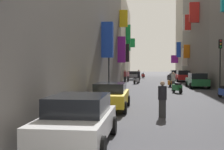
{
  "coord_description": "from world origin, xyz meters",
  "views": [
    {
      "loc": [
        -1.68,
        -2.89,
        2.32
      ],
      "look_at": [
        -4.24,
        18.75,
        1.56
      ],
      "focal_mm": 44.82,
      "sensor_mm": 36.0,
      "label": 1
    }
  ],
  "objects_px": {
    "scooter_silver": "(136,80)",
    "traffic_light_far_corner": "(109,58)",
    "parked_car_yellow": "(110,95)",
    "pedestrian_mid_street": "(139,76)",
    "parked_car_black": "(176,74)",
    "scooter_green": "(177,88)",
    "pedestrian_far_away": "(173,81)",
    "parked_car_red": "(183,76)",
    "parked_car_grey": "(134,75)",
    "parked_car_white": "(78,118)",
    "pedestrian_near_right": "(128,76)",
    "scooter_orange": "(170,83)",
    "pedestrian_crossing": "(125,76)",
    "scooter_black": "(170,77)",
    "pedestrian_near_left": "(162,99)",
    "scooter_red": "(143,76)",
    "traffic_light_near_corner": "(220,57)"
  },
  "relations": [
    {
      "from": "parked_car_red",
      "to": "parked_car_grey",
      "type": "relative_size",
      "value": 1.08
    },
    {
      "from": "parked_car_red",
      "to": "scooter_orange",
      "type": "xyz_separation_m",
      "value": [
        -2.71,
        -10.37,
        -0.36
      ]
    },
    {
      "from": "parked_car_black",
      "to": "traffic_light_far_corner",
      "type": "xyz_separation_m",
      "value": [
        -8.14,
        -26.8,
        2.09
      ]
    },
    {
      "from": "parked_car_grey",
      "to": "pedestrian_far_away",
      "type": "xyz_separation_m",
      "value": [
        4.45,
        -17.73,
        0.1
      ]
    },
    {
      "from": "parked_car_yellow",
      "to": "parked_car_grey",
      "type": "height_order",
      "value": "same"
    },
    {
      "from": "scooter_green",
      "to": "scooter_black",
      "type": "relative_size",
      "value": 0.88
    },
    {
      "from": "parked_car_black",
      "to": "parked_car_grey",
      "type": "xyz_separation_m",
      "value": [
        -7.01,
        -4.2,
        -0.04
      ]
    },
    {
      "from": "parked_car_black",
      "to": "pedestrian_near_right",
      "type": "xyz_separation_m",
      "value": [
        -7.66,
        -9.47,
        0.0
      ]
    },
    {
      "from": "pedestrian_far_away",
      "to": "pedestrian_mid_street",
      "type": "bearing_deg",
      "value": 109.28
    },
    {
      "from": "scooter_orange",
      "to": "pedestrian_mid_street",
      "type": "xyz_separation_m",
      "value": [
        -3.49,
        6.78,
        0.41
      ]
    },
    {
      "from": "parked_car_yellow",
      "to": "scooter_silver",
      "type": "distance_m",
      "value": 20.12
    },
    {
      "from": "parked_car_yellow",
      "to": "scooter_orange",
      "type": "distance_m",
      "value": 16.42
    },
    {
      "from": "traffic_light_far_corner",
      "to": "parked_car_yellow",
      "type": "bearing_deg",
      "value": -82.03
    },
    {
      "from": "scooter_silver",
      "to": "scooter_orange",
      "type": "bearing_deg",
      "value": -48.99
    },
    {
      "from": "pedestrian_mid_street",
      "to": "scooter_silver",
      "type": "bearing_deg",
      "value": -95.93
    },
    {
      "from": "parked_car_yellow",
      "to": "traffic_light_far_corner",
      "type": "height_order",
      "value": "traffic_light_far_corner"
    },
    {
      "from": "pedestrian_near_left",
      "to": "scooter_red",
      "type": "bearing_deg",
      "value": 91.66
    },
    {
      "from": "parked_car_white",
      "to": "scooter_black",
      "type": "bearing_deg",
      "value": 80.9
    },
    {
      "from": "parked_car_red",
      "to": "parked_car_grey",
      "type": "xyz_separation_m",
      "value": [
        -7.13,
        4.07,
        -0.09
      ]
    },
    {
      "from": "parked_car_black",
      "to": "pedestrian_crossing",
      "type": "xyz_separation_m",
      "value": [
        -7.87,
        -12.24,
        0.09
      ]
    },
    {
      "from": "parked_car_red",
      "to": "pedestrian_crossing",
      "type": "height_order",
      "value": "pedestrian_crossing"
    },
    {
      "from": "parked_car_black",
      "to": "scooter_black",
      "type": "distance_m",
      "value": 4.77
    },
    {
      "from": "pedestrian_mid_street",
      "to": "parked_car_white",
      "type": "bearing_deg",
      "value": -92.23
    },
    {
      "from": "scooter_silver",
      "to": "parked_car_black",
      "type": "bearing_deg",
      "value": 66.12
    },
    {
      "from": "scooter_silver",
      "to": "pedestrian_crossing",
      "type": "xyz_separation_m",
      "value": [
        -1.53,
        2.09,
        0.41
      ]
    },
    {
      "from": "parked_car_black",
      "to": "scooter_black",
      "type": "xyz_separation_m",
      "value": [
        -1.39,
        -4.55,
        -0.31
      ]
    },
    {
      "from": "scooter_orange",
      "to": "traffic_light_near_corner",
      "type": "bearing_deg",
      "value": -59.76
    },
    {
      "from": "scooter_green",
      "to": "pedestrian_far_away",
      "type": "height_order",
      "value": "pedestrian_far_away"
    },
    {
      "from": "scooter_red",
      "to": "pedestrian_crossing",
      "type": "xyz_separation_m",
      "value": [
        -2.28,
        -14.07,
        0.41
      ]
    },
    {
      "from": "pedestrian_near_left",
      "to": "traffic_light_far_corner",
      "type": "distance_m",
      "value": 10.47
    },
    {
      "from": "scooter_silver",
      "to": "traffic_light_far_corner",
      "type": "relative_size",
      "value": 0.43
    },
    {
      "from": "parked_car_grey",
      "to": "scooter_red",
      "type": "bearing_deg",
      "value": 76.81
    },
    {
      "from": "scooter_green",
      "to": "parked_car_black",
      "type": "bearing_deg",
      "value": 84.16
    },
    {
      "from": "pedestrian_crossing",
      "to": "parked_car_white",
      "type": "bearing_deg",
      "value": -88.71
    },
    {
      "from": "parked_car_black",
      "to": "scooter_silver",
      "type": "distance_m",
      "value": 15.68
    },
    {
      "from": "parked_car_grey",
      "to": "traffic_light_far_corner",
      "type": "distance_m",
      "value": 22.73
    },
    {
      "from": "scooter_silver",
      "to": "traffic_light_near_corner",
      "type": "relative_size",
      "value": 0.4
    },
    {
      "from": "parked_car_red",
      "to": "parked_car_yellow",
      "type": "bearing_deg",
      "value": -105.38
    },
    {
      "from": "pedestrian_near_right",
      "to": "pedestrian_far_away",
      "type": "relative_size",
      "value": 0.94
    },
    {
      "from": "scooter_orange",
      "to": "scooter_silver",
      "type": "bearing_deg",
      "value": 131.01
    },
    {
      "from": "pedestrian_near_right",
      "to": "scooter_orange",
      "type": "bearing_deg",
      "value": -61.1
    },
    {
      "from": "scooter_green",
      "to": "pedestrian_crossing",
      "type": "xyz_separation_m",
      "value": [
        -5.29,
        13.06,
        0.41
      ]
    },
    {
      "from": "parked_car_white",
      "to": "parked_car_yellow",
      "type": "xyz_separation_m",
      "value": [
        0.15,
        6.55,
        -0.01
      ]
    },
    {
      "from": "pedestrian_mid_street",
      "to": "traffic_light_far_corner",
      "type": "relative_size",
      "value": 0.41
    },
    {
      "from": "parked_car_black",
      "to": "traffic_light_far_corner",
      "type": "height_order",
      "value": "traffic_light_far_corner"
    },
    {
      "from": "parked_car_white",
      "to": "pedestrian_crossing",
      "type": "height_order",
      "value": "pedestrian_crossing"
    },
    {
      "from": "parked_car_yellow",
      "to": "scooter_silver",
      "type": "xyz_separation_m",
      "value": [
        0.73,
        20.1,
        -0.27
      ]
    },
    {
      "from": "parked_car_white",
      "to": "parked_car_grey",
      "type": "relative_size",
      "value": 0.99
    },
    {
      "from": "parked_car_black",
      "to": "pedestrian_crossing",
      "type": "distance_m",
      "value": 14.55
    },
    {
      "from": "parked_car_white",
      "to": "scooter_green",
      "type": "xyz_separation_m",
      "value": [
        4.64,
        15.68,
        -0.29
      ]
    }
  ]
}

